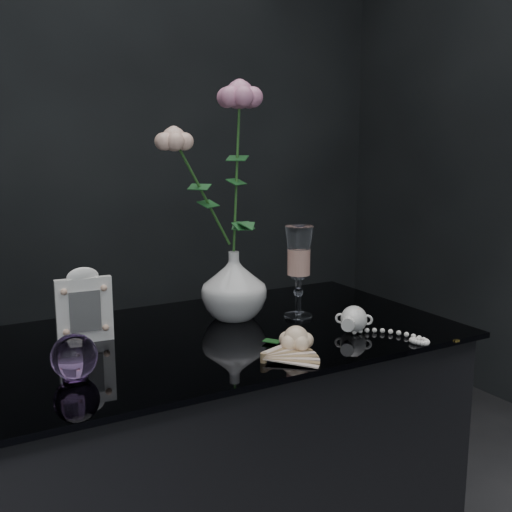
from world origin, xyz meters
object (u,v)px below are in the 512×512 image
paperweight (74,357)px  pearl_jar (354,318)px  picture_frame (84,305)px  vase (234,285)px  loose_rose (296,339)px  wine_glass (299,272)px

paperweight → pearl_jar: size_ratio=0.38×
picture_frame → vase: bearing=4.8°
paperweight → loose_rose: paperweight is taller
pearl_jar → picture_frame: bearing=-161.6°
picture_frame → loose_rose: (0.35, -0.26, -0.05)m
vase → loose_rose: size_ratio=1.06×
loose_rose → wine_glass: bearing=76.7°
wine_glass → paperweight: 0.57m
picture_frame → loose_rose: picture_frame is taller
wine_glass → loose_rose: 0.25m
picture_frame → paperweight: 0.21m
vase → wine_glass: size_ratio=0.73×
picture_frame → loose_rose: bearing=-32.3°
vase → picture_frame: bearing=-179.7°
vase → pearl_jar: vase is taller
picture_frame → wine_glass: bearing=-3.1°
vase → pearl_jar: 0.29m
vase → wine_glass: wine_glass is taller
wine_glass → pearl_jar: bearing=-72.7°
paperweight → loose_rose: (0.42, -0.07, -0.01)m
paperweight → loose_rose: size_ratio=0.53×
wine_glass → loose_rose: bearing=-124.4°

